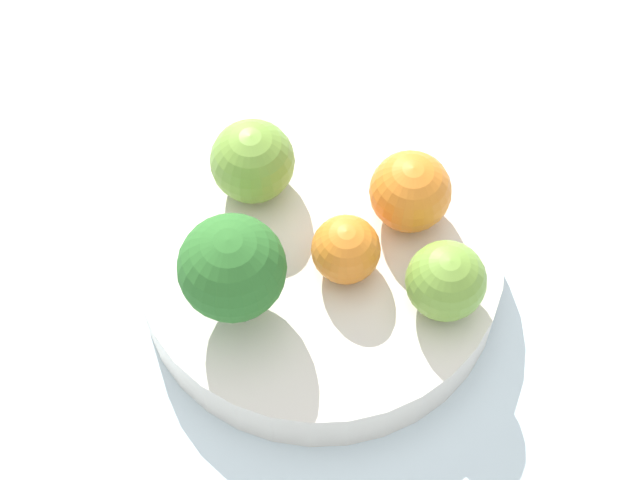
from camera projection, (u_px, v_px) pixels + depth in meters
The scene contains 8 objects.
ground_plane at pixel (320, 294), 0.70m from camera, with size 6.00×6.00×0.00m, color gray.
table_surface at pixel (320, 286), 0.69m from camera, with size 1.20×1.20×0.02m.
bowl at pixel (320, 264), 0.66m from camera, with size 0.22×0.22×0.04m.
broccoli at pixel (232, 269), 0.59m from camera, with size 0.06×0.06×0.07m.
apple_red at pixel (252, 161), 0.65m from camera, with size 0.05×0.05×0.05m.
apple_green at pixel (446, 281), 0.61m from camera, with size 0.05×0.05×0.05m.
orange_front at pixel (410, 191), 0.64m from camera, with size 0.05×0.05×0.05m.
orange_back at pixel (346, 249), 0.62m from camera, with size 0.04×0.04×0.04m.
Camera 1 is at (-0.17, -0.28, 0.62)m, focal length 60.00 mm.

